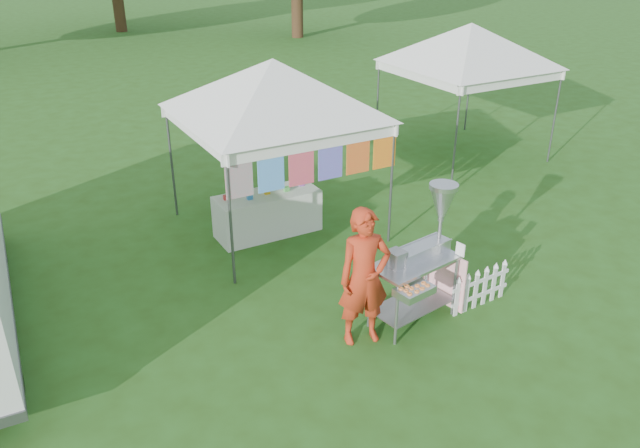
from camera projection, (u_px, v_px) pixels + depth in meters
ground at (390, 325)px, 8.48m from camera, size 120.00×120.00×0.00m
canopy_main at (273, 59)px, 9.94m from camera, size 4.24×4.24×3.45m
canopy_right at (472, 23)px, 13.54m from camera, size 4.24×4.24×3.45m
donut_cart at (427, 245)px, 8.23m from camera, size 1.36×1.11×1.88m
vendor at (364, 277)px, 7.81m from camera, size 0.76×0.58×1.86m
picket_fence at (480, 289)px, 8.79m from camera, size 1.08×0.09×0.56m
display_table at (268, 214)px, 10.87m from camera, size 1.80×0.70×0.75m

